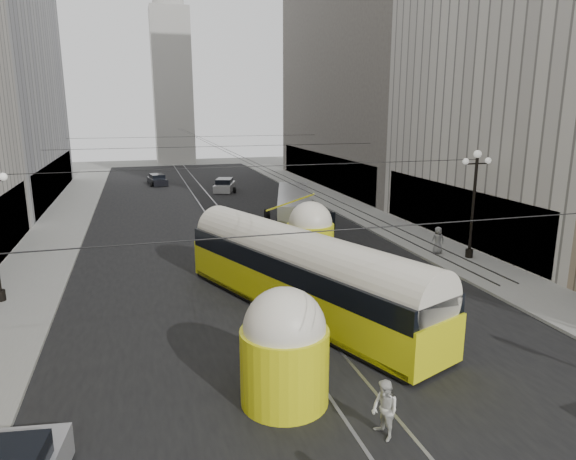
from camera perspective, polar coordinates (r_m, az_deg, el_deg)
road at (r=41.19m, az=-7.42°, el=0.89°), size 20.00×85.00×0.02m
sidewalk_left at (r=44.55m, az=-23.58°, el=0.92°), size 4.00×72.00×0.15m
sidewalk_right at (r=47.70m, az=6.29°, el=2.74°), size 4.00×72.00×0.15m
rail_left at (r=41.09m, az=-8.45°, el=0.83°), size 0.12×85.00×0.04m
rail_right at (r=41.31m, az=-6.39°, el=0.96°), size 0.12×85.00×0.04m
building_right_far at (r=61.54m, az=9.51°, el=20.23°), size 12.60×32.60×32.60m
distant_tower at (r=87.68m, az=-12.84°, el=17.14°), size 6.00×6.00×31.36m
lamppost_right_mid at (r=31.83m, az=19.95°, el=3.35°), size 1.86×0.44×6.37m
catenary at (r=39.36m, az=-7.27°, el=8.98°), size 25.00×72.00×0.23m
streetcar at (r=22.56m, az=1.50°, el=-4.77°), size 8.07×16.09×3.76m
city_bus at (r=37.95m, az=0.67°, el=2.29°), size 5.25×11.41×2.80m
sedan_white_far at (r=56.23m, az=-7.08°, el=4.93°), size 3.06×4.76×1.39m
sedan_dark_far at (r=62.38m, az=-14.32°, el=5.40°), size 2.30×4.24×1.27m
pedestrian_crossing_b at (r=15.07m, az=10.69°, el=-19.05°), size 0.75×0.91×1.71m
pedestrian_sidewalk_right at (r=32.72m, az=16.31°, el=-1.08°), size 0.89×0.64×1.65m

